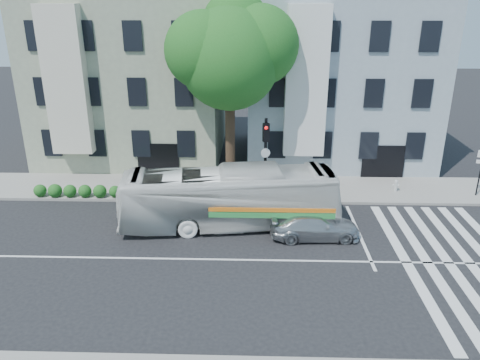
{
  "coord_description": "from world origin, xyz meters",
  "views": [
    {
      "loc": [
        1.34,
        -17.65,
        10.63
      ],
      "look_at": [
        0.72,
        3.41,
        2.4
      ],
      "focal_mm": 35.0,
      "sensor_mm": 36.0,
      "label": 1
    }
  ],
  "objects_px": {
    "bus": "(230,198)",
    "fire_hydrant": "(396,185)",
    "sedan": "(315,226)",
    "traffic_signal": "(266,150)"
  },
  "relations": [
    {
      "from": "bus",
      "to": "fire_hydrant",
      "type": "distance_m",
      "value": 10.43
    },
    {
      "from": "bus",
      "to": "fire_hydrant",
      "type": "height_order",
      "value": "bus"
    },
    {
      "from": "sedan",
      "to": "traffic_signal",
      "type": "height_order",
      "value": "traffic_signal"
    },
    {
      "from": "sedan",
      "to": "traffic_signal",
      "type": "bearing_deg",
      "value": 28.23
    },
    {
      "from": "sedan",
      "to": "fire_hydrant",
      "type": "bearing_deg",
      "value": -46.94
    },
    {
      "from": "bus",
      "to": "sedan",
      "type": "relative_size",
      "value": 2.54
    },
    {
      "from": "fire_hydrant",
      "to": "bus",
      "type": "bearing_deg",
      "value": -155.09
    },
    {
      "from": "bus",
      "to": "traffic_signal",
      "type": "height_order",
      "value": "traffic_signal"
    },
    {
      "from": "fire_hydrant",
      "to": "traffic_signal",
      "type": "bearing_deg",
      "value": -167.1
    },
    {
      "from": "bus",
      "to": "sedan",
      "type": "bearing_deg",
      "value": -113.02
    }
  ]
}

